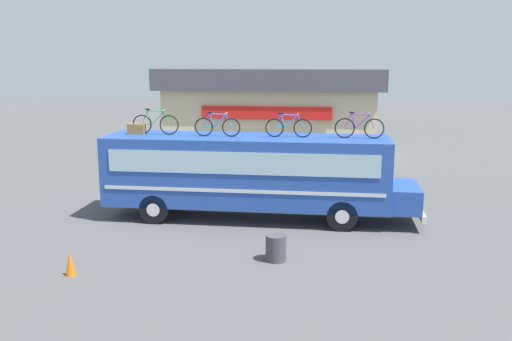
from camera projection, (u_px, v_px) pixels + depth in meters
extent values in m
plane|color=#4C4C4F|center=(246.00, 218.00, 21.28)|extent=(120.00, 120.00, 0.00)
cube|color=#23479E|center=(246.00, 170.00, 20.91)|extent=(10.50, 2.52, 2.54)
cube|color=#23479E|center=(403.00, 197.00, 20.33)|extent=(1.06, 2.32, 0.88)
cube|color=#99B7C6|center=(241.00, 164.00, 19.57)|extent=(9.66, 0.04, 0.79)
cube|color=#99B7C6|center=(251.00, 152.00, 22.05)|extent=(9.66, 0.04, 0.79)
cube|color=silver|center=(241.00, 191.00, 19.77)|extent=(10.08, 0.03, 0.12)
cube|color=silver|center=(251.00, 176.00, 22.26)|extent=(10.08, 0.03, 0.12)
cube|color=silver|center=(419.00, 211.00, 20.35)|extent=(0.16, 2.40, 0.24)
cylinder|color=black|center=(342.00, 216.00, 19.62)|extent=(1.09, 0.28, 1.09)
cylinder|color=silver|center=(342.00, 216.00, 19.62)|extent=(0.49, 0.30, 0.49)
cylinder|color=black|center=(341.00, 200.00, 21.80)|extent=(1.09, 0.28, 1.09)
cylinder|color=silver|center=(341.00, 200.00, 21.80)|extent=(0.49, 0.30, 0.49)
cylinder|color=black|center=(154.00, 209.00, 20.51)|extent=(1.09, 0.28, 1.09)
cylinder|color=silver|center=(154.00, 209.00, 20.51)|extent=(0.49, 0.30, 0.49)
cylinder|color=black|center=(171.00, 194.00, 22.69)|extent=(1.09, 0.28, 1.09)
cylinder|color=silver|center=(171.00, 194.00, 22.69)|extent=(0.49, 0.30, 0.49)
cube|color=olive|center=(137.00, 129.00, 21.28)|extent=(0.65, 0.33, 0.39)
torus|color=black|center=(142.00, 124.00, 21.23)|extent=(0.74, 0.04, 0.74)
torus|color=black|center=(169.00, 125.00, 21.09)|extent=(0.74, 0.04, 0.74)
cylinder|color=green|center=(150.00, 117.00, 21.13)|extent=(0.20, 0.04, 0.53)
cylinder|color=green|center=(158.00, 118.00, 21.10)|extent=(0.49, 0.04, 0.51)
cylinder|color=green|center=(156.00, 111.00, 21.06)|extent=(0.64, 0.04, 0.07)
cylinder|color=green|center=(147.00, 124.00, 21.20)|extent=(0.40, 0.03, 0.05)
cylinder|color=green|center=(145.00, 117.00, 21.16)|extent=(0.26, 0.03, 0.55)
cylinder|color=green|center=(166.00, 118.00, 21.06)|extent=(0.22, 0.03, 0.52)
cylinder|color=silver|center=(164.00, 110.00, 21.01)|extent=(0.03, 0.44, 0.03)
ellipsoid|color=black|center=(147.00, 109.00, 21.08)|extent=(0.20, 0.08, 0.06)
torus|color=black|center=(204.00, 127.00, 20.69)|extent=(0.69, 0.04, 0.69)
torus|color=black|center=(231.00, 127.00, 20.55)|extent=(0.69, 0.04, 0.69)
cylinder|color=#197FDB|center=(212.00, 120.00, 20.60)|extent=(0.20, 0.04, 0.49)
cylinder|color=#197FDB|center=(220.00, 121.00, 20.56)|extent=(0.48, 0.04, 0.47)
cylinder|color=#197FDB|center=(218.00, 114.00, 20.52)|extent=(0.62, 0.04, 0.07)
cylinder|color=#197FDB|center=(209.00, 127.00, 20.66)|extent=(0.39, 0.03, 0.05)
cylinder|color=#197FDB|center=(207.00, 120.00, 20.62)|extent=(0.25, 0.03, 0.51)
cylinder|color=#197FDB|center=(229.00, 121.00, 20.52)|extent=(0.22, 0.03, 0.48)
cylinder|color=silver|center=(226.00, 113.00, 20.48)|extent=(0.03, 0.44, 0.03)
ellipsoid|color=black|center=(210.00, 112.00, 20.55)|extent=(0.20, 0.08, 0.06)
torus|color=black|center=(274.00, 128.00, 20.50)|extent=(0.68, 0.04, 0.68)
torus|color=black|center=(303.00, 128.00, 20.37)|extent=(0.68, 0.04, 0.68)
cylinder|color=#197FDB|center=(283.00, 121.00, 20.41)|extent=(0.20, 0.04, 0.48)
cylinder|color=#197FDB|center=(291.00, 121.00, 20.38)|extent=(0.48, 0.04, 0.47)
cylinder|color=#197FDB|center=(289.00, 115.00, 20.34)|extent=(0.62, 0.04, 0.07)
cylinder|color=#197FDB|center=(280.00, 128.00, 20.48)|extent=(0.40, 0.03, 0.05)
cylinder|color=#197FDB|center=(278.00, 121.00, 20.44)|extent=(0.25, 0.03, 0.50)
cylinder|color=#197FDB|center=(300.00, 122.00, 20.34)|extent=(0.22, 0.03, 0.47)
cylinder|color=silver|center=(298.00, 114.00, 20.29)|extent=(0.03, 0.44, 0.03)
ellipsoid|color=black|center=(281.00, 113.00, 20.37)|extent=(0.20, 0.08, 0.06)
torus|color=black|center=(345.00, 128.00, 20.21)|extent=(0.72, 0.04, 0.72)
torus|color=black|center=(374.00, 129.00, 20.07)|extent=(0.72, 0.04, 0.72)
cylinder|color=purple|center=(354.00, 121.00, 20.11)|extent=(0.20, 0.04, 0.52)
cylinder|color=purple|center=(363.00, 121.00, 20.08)|extent=(0.49, 0.04, 0.50)
cylinder|color=purple|center=(360.00, 114.00, 20.04)|extent=(0.63, 0.04, 0.07)
cylinder|color=purple|center=(350.00, 128.00, 20.18)|extent=(0.40, 0.03, 0.05)
cylinder|color=purple|center=(348.00, 121.00, 20.14)|extent=(0.26, 0.03, 0.54)
cylinder|color=purple|center=(372.00, 122.00, 20.03)|extent=(0.22, 0.03, 0.51)
cylinder|color=silver|center=(369.00, 113.00, 19.99)|extent=(0.03, 0.44, 0.03)
ellipsoid|color=black|center=(352.00, 112.00, 20.07)|extent=(0.20, 0.08, 0.06)
cube|color=beige|center=(275.00, 120.00, 35.45)|extent=(11.93, 9.62, 4.20)
cube|color=#4C4C56|center=(275.00, 77.00, 34.92)|extent=(12.89, 10.39, 1.19)
cube|color=red|center=(266.00, 113.00, 30.50)|extent=(7.16, 0.16, 0.70)
cylinder|color=#3F3F47|center=(276.00, 248.00, 16.76)|extent=(0.62, 0.62, 0.80)
cone|color=orange|center=(70.00, 264.00, 15.60)|extent=(0.29, 0.29, 0.69)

